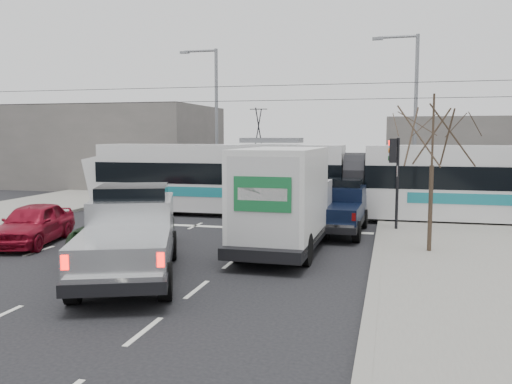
% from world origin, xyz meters
% --- Properties ---
extents(ground, '(120.00, 120.00, 0.00)m').
position_xyz_m(ground, '(0.00, 0.00, 0.00)').
color(ground, black).
rests_on(ground, ground).
extents(sidewalk_right, '(6.00, 60.00, 0.15)m').
position_xyz_m(sidewalk_right, '(9.00, 0.00, 0.07)').
color(sidewalk_right, gray).
rests_on(sidewalk_right, ground).
extents(rails, '(60.00, 1.60, 0.03)m').
position_xyz_m(rails, '(0.00, 10.00, 0.01)').
color(rails, '#33302D').
rests_on(rails, ground).
extents(building_left, '(14.00, 10.00, 6.00)m').
position_xyz_m(building_left, '(-14.00, 22.00, 3.00)').
color(building_left, slate).
rests_on(building_left, ground).
extents(building_right, '(12.00, 10.00, 5.00)m').
position_xyz_m(building_right, '(12.00, 24.00, 2.50)').
color(building_right, slate).
rests_on(building_right, ground).
extents(bare_tree, '(2.40, 2.40, 5.00)m').
position_xyz_m(bare_tree, '(7.60, 2.50, 3.79)').
color(bare_tree, '#47382B').
rests_on(bare_tree, ground).
extents(traffic_signal, '(0.44, 0.44, 3.60)m').
position_xyz_m(traffic_signal, '(6.47, 6.50, 2.74)').
color(traffic_signal, black).
rests_on(traffic_signal, ground).
extents(street_lamp_near, '(2.38, 0.25, 9.00)m').
position_xyz_m(street_lamp_near, '(7.31, 14.00, 5.11)').
color(street_lamp_near, slate).
rests_on(street_lamp_near, ground).
extents(street_lamp_far, '(2.38, 0.25, 9.00)m').
position_xyz_m(street_lamp_far, '(-4.19, 16.00, 5.11)').
color(street_lamp_far, slate).
rests_on(street_lamp_far, ground).
extents(catenary, '(60.00, 0.20, 7.00)m').
position_xyz_m(catenary, '(0.00, 10.00, 3.88)').
color(catenary, black).
rests_on(catenary, ground).
extents(tram, '(24.86, 2.61, 5.07)m').
position_xyz_m(tram, '(4.69, 9.52, 1.80)').
color(tram, silver).
rests_on(tram, ground).
extents(silver_pickup, '(4.47, 6.98, 2.41)m').
position_xyz_m(silver_pickup, '(-0.58, -2.04, 1.20)').
color(silver_pickup, black).
rests_on(silver_pickup, ground).
extents(box_truck, '(2.49, 6.92, 3.44)m').
position_xyz_m(box_truck, '(2.96, 1.96, 1.70)').
color(box_truck, black).
rests_on(box_truck, ground).
extents(navy_pickup, '(2.07, 5.01, 2.09)m').
position_xyz_m(navy_pickup, '(4.42, 5.97, 1.03)').
color(navy_pickup, black).
rests_on(navy_pickup, ground).
extents(green_car, '(3.71, 5.90, 1.52)m').
position_xyz_m(green_car, '(-2.12, 0.55, 0.76)').
color(green_car, black).
rests_on(green_car, ground).
extents(red_car, '(2.54, 4.53, 1.45)m').
position_xyz_m(red_car, '(-5.95, 1.00, 0.73)').
color(red_car, maroon).
rests_on(red_car, ground).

